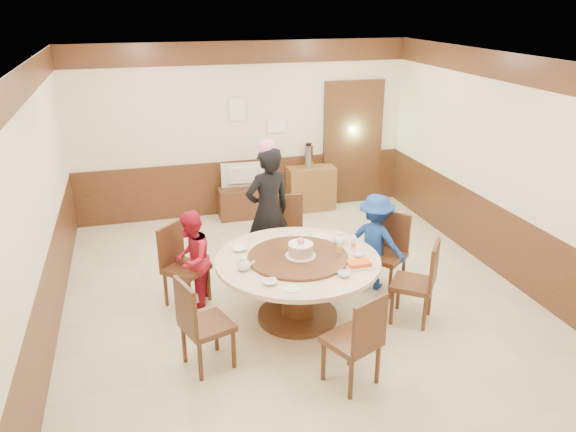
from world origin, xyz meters
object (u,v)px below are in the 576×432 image
object	(u,v)px
tv_stand	(244,202)
shrimp_platter	(359,264)
banquet_table	(298,276)
person_standing	(268,211)
television	(243,176)
thermos	(308,156)
person_blue	(375,242)
side_cabinet	(311,188)
person_red	(192,260)
birthday_cake	(301,250)

from	to	relation	value
tv_stand	shrimp_platter	bearing A→B (deg)	-82.17
banquet_table	person_standing	world-z (taller)	person_standing
television	thermos	distance (m)	1.15
person_blue	shrimp_platter	world-z (taller)	person_blue
thermos	person_blue	bearing A→B (deg)	-90.84
shrimp_platter	tv_stand	size ratio (longest dim) A/B	0.35
shrimp_platter	television	size ratio (longest dim) A/B	0.42
shrimp_platter	thermos	distance (m)	3.76
banquet_table	thermos	bearing A→B (deg)	70.49
person_blue	tv_stand	bearing A→B (deg)	-21.94
television	tv_stand	bearing A→B (deg)	-0.00
person_standing	television	bearing A→B (deg)	-107.87
thermos	person_standing	bearing A→B (deg)	-119.95
person_standing	side_cabinet	world-z (taller)	person_standing
person_standing	person_red	size ratio (longest dim) A/B	1.46
person_standing	side_cabinet	xyz separation A→B (m)	(1.27, 2.12, -0.48)
person_blue	person_red	bearing A→B (deg)	43.24
person_red	person_blue	xyz separation A→B (m)	(2.24, -0.15, 0.02)
birthday_cake	thermos	size ratio (longest dim) A/B	0.88
person_blue	birthday_cake	size ratio (longest dim) A/B	3.63
birthday_cake	person_blue	bearing A→B (deg)	23.52
birthday_cake	tv_stand	bearing A→B (deg)	89.47
shrimp_platter	thermos	world-z (taller)	thermos
person_standing	banquet_table	bearing A→B (deg)	76.47
banquet_table	thermos	distance (m)	3.56
tv_stand	person_red	bearing A→B (deg)	-113.33
person_standing	tv_stand	bearing A→B (deg)	-107.87
shrimp_platter	side_cabinet	xyz separation A→B (m)	(0.67, 3.71, -0.40)
shrimp_platter	side_cabinet	bearing A→B (deg)	79.82
tv_stand	side_cabinet	xyz separation A→B (m)	(1.17, 0.03, 0.12)
banquet_table	birthday_cake	xyz separation A→B (m)	(0.03, -0.01, 0.32)
person_standing	tv_stand	world-z (taller)	person_standing
person_standing	shrimp_platter	xyz separation A→B (m)	(0.60, -1.59, -0.08)
person_red	birthday_cake	xyz separation A→B (m)	(1.12, -0.64, 0.27)
banquet_table	person_blue	size ratio (longest dim) A/B	1.49
thermos	side_cabinet	bearing A→B (deg)	0.00
banquet_table	thermos	size ratio (longest dim) A/B	4.78
person_blue	television	xyz separation A→B (m)	(-1.08, 2.83, 0.09)
person_blue	person_standing	bearing A→B (deg)	14.82
person_red	side_cabinet	bearing A→B (deg)	159.78
banquet_table	television	distance (m)	3.31
tv_stand	thermos	xyz separation A→B (m)	(1.12, 0.03, 0.69)
person_standing	side_cabinet	size ratio (longest dim) A/B	2.15
birthday_cake	television	world-z (taller)	birthday_cake
television	person_standing	bearing A→B (deg)	91.94
birthday_cake	banquet_table	bearing A→B (deg)	163.42
person_blue	shrimp_platter	distance (m)	1.04
person_standing	thermos	bearing A→B (deg)	-135.19
person_blue	thermos	world-z (taller)	person_blue
banquet_table	shrimp_platter	xyz separation A→B (m)	(0.57, -0.37, 0.24)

